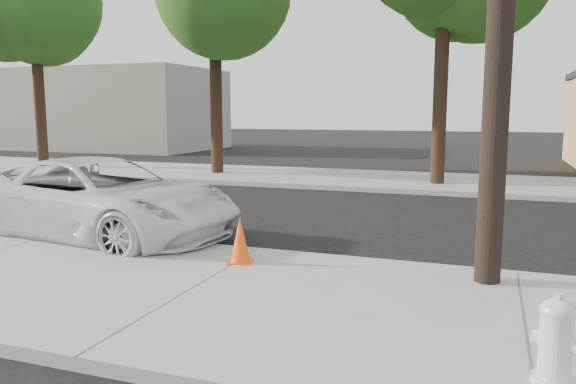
{
  "coord_description": "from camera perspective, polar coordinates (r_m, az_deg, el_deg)",
  "views": [
    {
      "loc": [
        3.56,
        -10.49,
        2.43
      ],
      "look_at": [
        0.21,
        -1.23,
        1.0
      ],
      "focal_mm": 35.0,
      "sensor_mm": 36.0,
      "label": 1
    }
  ],
  "objects": [
    {
      "name": "tree_a",
      "position": [
        25.58,
        -24.32,
        16.77
      ],
      "size": [
        4.65,
        4.5,
        9.0
      ],
      "color": "black",
      "rests_on": "far_sidewalk"
    },
    {
      "name": "fire_hydrant",
      "position": [
        5.33,
        25.54,
        -13.71
      ],
      "size": [
        0.4,
        0.36,
        0.74
      ],
      "rotation": [
        0.0,
        0.0,
        -0.41
      ],
      "color": "silver",
      "rests_on": "near_sidewalk"
    },
    {
      "name": "far_sidewalk",
      "position": [
        19.46,
        9.19,
        1.2
      ],
      "size": [
        90.0,
        5.0,
        0.15
      ],
      "primitive_type": "cube",
      "color": "gray",
      "rests_on": "ground"
    },
    {
      "name": "building_far",
      "position": [
        38.53,
        -18.0,
        7.96
      ],
      "size": [
        14.0,
        8.0,
        5.0
      ],
      "primitive_type": "cube",
      "color": "gray",
      "rests_on": "ground"
    },
    {
      "name": "curb_near",
      "position": [
        9.41,
        -3.04,
        -6.24
      ],
      "size": [
        90.0,
        0.12,
        0.16
      ],
      "primitive_type": "cube",
      "color": "#9E9B93",
      "rests_on": "ground"
    },
    {
      "name": "traffic_cone",
      "position": [
        8.53,
        -4.88,
        -4.95
      ],
      "size": [
        0.42,
        0.42,
        0.69
      ],
      "rotation": [
        0.0,
        0.0,
        0.2
      ],
      "color": "#FF570D",
      "rests_on": "near_sidewalk"
    },
    {
      "name": "tree_b",
      "position": [
        21.11,
        -7.19,
        18.35
      ],
      "size": [
        4.34,
        4.2,
        8.45
      ],
      "color": "black",
      "rests_on": "far_sidewalk"
    },
    {
      "name": "ground",
      "position": [
        11.34,
        1.1,
        -4.12
      ],
      "size": [
        120.0,
        120.0,
        0.0
      ],
      "primitive_type": "plane",
      "color": "black",
      "rests_on": "ground"
    },
    {
      "name": "near_sidewalk",
      "position": [
        7.52,
        -9.68,
        -10.11
      ],
      "size": [
        90.0,
        4.4,
        0.15
      ],
      "primitive_type": "cube",
      "color": "gray",
      "rests_on": "ground"
    },
    {
      "name": "police_cruiser",
      "position": [
        11.26,
        -18.62,
        -0.64
      ],
      "size": [
        5.84,
        3.22,
        1.55
      ],
      "primitive_type": "imported",
      "rotation": [
        0.0,
        0.0,
        1.45
      ],
      "color": "white",
      "rests_on": "ground"
    }
  ]
}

